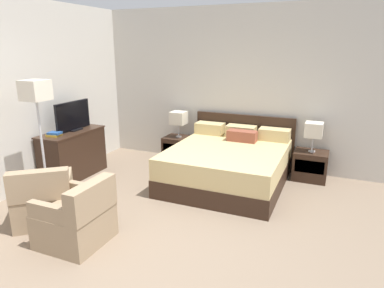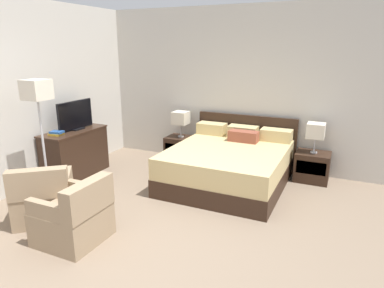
{
  "view_description": "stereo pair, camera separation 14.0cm",
  "coord_description": "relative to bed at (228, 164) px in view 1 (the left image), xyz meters",
  "views": [
    {
      "loc": [
        1.79,
        -2.65,
        2.14
      ],
      "look_at": [
        -0.14,
        1.84,
        0.75
      ],
      "focal_mm": 32.0,
      "sensor_mm": 36.0,
      "label": 1
    },
    {
      "loc": [
        1.92,
        -2.6,
        2.14
      ],
      "look_at": [
        -0.14,
        1.84,
        0.75
      ],
      "focal_mm": 32.0,
      "sensor_mm": 36.0,
      "label": 2
    }
  ],
  "objects": [
    {
      "name": "bed",
      "position": [
        0.0,
        0.0,
        0.0
      ],
      "size": [
        1.81,
        1.98,
        0.96
      ],
      "color": "#332116",
      "rests_on": "ground"
    },
    {
      "name": "dresser",
      "position": [
        -2.5,
        -0.75,
        0.08
      ],
      "size": [
        0.51,
        1.15,
        0.79
      ],
      "color": "#332116",
      "rests_on": "ground"
    },
    {
      "name": "book_red_cover",
      "position": [
        -2.52,
        -1.1,
        0.48
      ],
      "size": [
        0.22,
        0.2,
        0.03
      ],
      "primitive_type": "cube",
      "rotation": [
        0.0,
        0.0,
        0.17
      ],
      "color": "gold",
      "rests_on": "dresser"
    },
    {
      "name": "ground_plane",
      "position": [
        -0.27,
        -2.36,
        -0.33
      ],
      "size": [
        10.02,
        10.02,
        0.0
      ],
      "primitive_type": "plane",
      "color": "#84705B"
    },
    {
      "name": "book_blue_cover",
      "position": [
        -2.5,
        -1.1,
        0.52
      ],
      "size": [
        0.22,
        0.18,
        0.03
      ],
      "primitive_type": "cube",
      "rotation": [
        0.0,
        0.0,
        0.21
      ],
      "color": "#234C8E",
      "rests_on": "book_red_cover"
    },
    {
      "name": "wall_left",
      "position": [
        -2.81,
        -0.99,
        1.1
      ],
      "size": [
        0.06,
        5.14,
        2.84
      ],
      "primitive_type": "cube",
      "color": "beige",
      "rests_on": "ground"
    },
    {
      "name": "nightstand_right",
      "position": [
        1.21,
        0.69,
        -0.09
      ],
      "size": [
        0.54,
        0.45,
        0.48
      ],
      "color": "#332116",
      "rests_on": "ground"
    },
    {
      "name": "table_lamp_left",
      "position": [
        -1.21,
        0.7,
        0.52
      ],
      "size": [
        0.27,
        0.27,
        0.49
      ],
      "color": "#B7B7BC",
      "rests_on": "nightstand_left"
    },
    {
      "name": "tv",
      "position": [
        -2.5,
        -0.67,
        0.7
      ],
      "size": [
        0.18,
        0.76,
        0.49
      ],
      "color": "black",
      "rests_on": "dresser"
    },
    {
      "name": "table_lamp_right",
      "position": [
        1.21,
        0.7,
        0.52
      ],
      "size": [
        0.27,
        0.27,
        0.49
      ],
      "color": "#B7B7BC",
      "rests_on": "nightstand_right"
    },
    {
      "name": "wall_back",
      "position": [
        -0.27,
        1.01,
        1.1
      ],
      "size": [
        6.23,
        0.06,
        2.84
      ],
      "primitive_type": "cube",
      "color": "beige",
      "rests_on": "ground"
    },
    {
      "name": "nightstand_left",
      "position": [
        -1.21,
        0.69,
        -0.09
      ],
      "size": [
        0.54,
        0.45,
        0.48
      ],
      "color": "#332116",
      "rests_on": "ground"
    },
    {
      "name": "floor_lamp",
      "position": [
        -2.17,
        -1.67,
        1.12
      ],
      "size": [
        0.31,
        0.31,
        1.73
      ],
      "color": "#B7B7BC",
      "rests_on": "ground"
    },
    {
      "name": "armchair_companion",
      "position": [
        -1.02,
        -2.36,
        -0.04
      ],
      "size": [
        0.69,
        0.68,
        0.76
      ],
      "color": "#9E8466",
      "rests_on": "ground"
    },
    {
      "name": "armchair_by_window",
      "position": [
        -1.74,
        -2.14,
        -0.04
      ],
      "size": [
        0.96,
        0.97,
        0.76
      ],
      "color": "#9E8466",
      "rests_on": "ground"
    }
  ]
}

